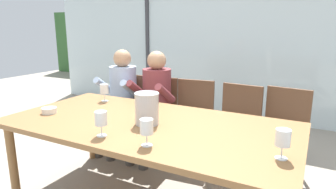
{
  "coord_description": "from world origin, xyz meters",
  "views": [
    {
      "loc": [
        1.15,
        -1.83,
        1.45
      ],
      "look_at": [
        0.0,
        0.35,
        0.88
      ],
      "focal_mm": 30.8,
      "sensor_mm": 36.0,
      "label": 1
    }
  ],
  "objects_px": {
    "wine_glass_by_left_taster": "(101,119)",
    "chair_left_of_center": "(157,110)",
    "dining_table": "(147,129)",
    "wine_glass_center_pour": "(104,90)",
    "chair_near_window_right": "(283,127)",
    "person_maroon_top": "(153,98)",
    "tasting_bowl": "(49,110)",
    "chair_right_of_center": "(237,122)",
    "ice_bucket_primary": "(147,108)",
    "chair_center": "(193,114)",
    "wine_glass_by_right_taster": "(283,139)",
    "person_pale_blue_shirt": "(120,94)",
    "chair_near_curtain": "(127,105)",
    "wine_glass_near_bucket": "(147,128)"
  },
  "relations": [
    {
      "from": "wine_glass_by_left_taster",
      "to": "chair_left_of_center",
      "type": "bearing_deg",
      "value": 104.4
    },
    {
      "from": "dining_table",
      "to": "wine_glass_center_pour",
      "type": "bearing_deg",
      "value": 153.54
    },
    {
      "from": "chair_near_window_right",
      "to": "wine_glass_center_pour",
      "type": "distance_m",
      "value": 1.79
    },
    {
      "from": "person_maroon_top",
      "to": "tasting_bowl",
      "type": "relative_size",
      "value": 9.58
    },
    {
      "from": "chair_right_of_center",
      "to": "ice_bucket_primary",
      "type": "distance_m",
      "value": 1.16
    },
    {
      "from": "person_maroon_top",
      "to": "ice_bucket_primary",
      "type": "distance_m",
      "value": 1.02
    },
    {
      "from": "chair_center",
      "to": "wine_glass_by_right_taster",
      "type": "relative_size",
      "value": 5.1
    },
    {
      "from": "chair_center",
      "to": "person_pale_blue_shirt",
      "type": "relative_size",
      "value": 0.74
    },
    {
      "from": "chair_left_of_center",
      "to": "wine_glass_by_right_taster",
      "type": "height_order",
      "value": "wine_glass_by_right_taster"
    },
    {
      "from": "chair_right_of_center",
      "to": "person_maroon_top",
      "type": "height_order",
      "value": "person_maroon_top"
    },
    {
      "from": "ice_bucket_primary",
      "to": "wine_glass_center_pour",
      "type": "bearing_deg",
      "value": 151.88
    },
    {
      "from": "chair_near_curtain",
      "to": "wine_glass_center_pour",
      "type": "height_order",
      "value": "wine_glass_center_pour"
    },
    {
      "from": "wine_glass_by_left_taster",
      "to": "wine_glass_center_pour",
      "type": "xyz_separation_m",
      "value": [
        -0.61,
        0.76,
        0.0
      ]
    },
    {
      "from": "wine_glass_near_bucket",
      "to": "wine_glass_by_right_taster",
      "type": "relative_size",
      "value": 1.0
    },
    {
      "from": "chair_center",
      "to": "wine_glass_by_left_taster",
      "type": "distance_m",
      "value": 1.45
    },
    {
      "from": "chair_right_of_center",
      "to": "wine_glass_near_bucket",
      "type": "xyz_separation_m",
      "value": [
        -0.23,
        -1.37,
        0.33
      ]
    },
    {
      "from": "chair_near_window_right",
      "to": "wine_glass_by_left_taster",
      "type": "bearing_deg",
      "value": -117.96
    },
    {
      "from": "chair_right_of_center",
      "to": "person_pale_blue_shirt",
      "type": "xyz_separation_m",
      "value": [
        -1.38,
        -0.13,
        0.17
      ]
    },
    {
      "from": "chair_near_window_right",
      "to": "wine_glass_near_bucket",
      "type": "bearing_deg",
      "value": -107.19
    },
    {
      "from": "chair_near_window_right",
      "to": "wine_glass_by_left_taster",
      "type": "distance_m",
      "value": 1.78
    },
    {
      "from": "chair_center",
      "to": "wine_glass_near_bucket",
      "type": "bearing_deg",
      "value": -84.13
    },
    {
      "from": "person_pale_blue_shirt",
      "to": "ice_bucket_primary",
      "type": "bearing_deg",
      "value": -43.37
    },
    {
      "from": "chair_near_curtain",
      "to": "wine_glass_by_left_taster",
      "type": "height_order",
      "value": "wine_glass_by_left_taster"
    },
    {
      "from": "tasting_bowl",
      "to": "ice_bucket_primary",
      "type": "bearing_deg",
      "value": 9.8
    },
    {
      "from": "chair_near_window_right",
      "to": "chair_center",
      "type": "bearing_deg",
      "value": -171.52
    },
    {
      "from": "chair_near_curtain",
      "to": "ice_bucket_primary",
      "type": "bearing_deg",
      "value": -52.11
    },
    {
      "from": "chair_center",
      "to": "ice_bucket_primary",
      "type": "height_order",
      "value": "ice_bucket_primary"
    },
    {
      "from": "chair_near_curtain",
      "to": "chair_right_of_center",
      "type": "bearing_deg",
      "value": -4.36
    },
    {
      "from": "chair_right_of_center",
      "to": "wine_glass_by_left_taster",
      "type": "distance_m",
      "value": 1.53
    },
    {
      "from": "chair_right_of_center",
      "to": "wine_glass_near_bucket",
      "type": "height_order",
      "value": "wine_glass_near_bucket"
    },
    {
      "from": "chair_near_curtain",
      "to": "chair_near_window_right",
      "type": "relative_size",
      "value": 1.0
    },
    {
      "from": "dining_table",
      "to": "wine_glass_center_pour",
      "type": "height_order",
      "value": "wine_glass_center_pour"
    },
    {
      "from": "chair_left_of_center",
      "to": "wine_glass_by_right_taster",
      "type": "distance_m",
      "value": 1.92
    },
    {
      "from": "chair_near_window_right",
      "to": "wine_glass_center_pour",
      "type": "xyz_separation_m",
      "value": [
        -1.63,
        -0.65,
        0.33
      ]
    },
    {
      "from": "tasting_bowl",
      "to": "wine_glass_by_left_taster",
      "type": "distance_m",
      "value": 0.79
    },
    {
      "from": "chair_near_window_right",
      "to": "tasting_bowl",
      "type": "bearing_deg",
      "value": -137.86
    },
    {
      "from": "chair_right_of_center",
      "to": "person_maroon_top",
      "type": "relative_size",
      "value": 0.74
    },
    {
      "from": "chair_right_of_center",
      "to": "chair_left_of_center",
      "type": "bearing_deg",
      "value": -174.19
    },
    {
      "from": "person_maroon_top",
      "to": "chair_near_curtain",
      "type": "bearing_deg",
      "value": 168.91
    },
    {
      "from": "chair_near_curtain",
      "to": "chair_near_window_right",
      "type": "bearing_deg",
      "value": -3.24
    },
    {
      "from": "person_maroon_top",
      "to": "wine_glass_near_bucket",
      "type": "relative_size",
      "value": 6.94
    },
    {
      "from": "chair_center",
      "to": "wine_glass_by_left_taster",
      "type": "xyz_separation_m",
      "value": [
        -0.08,
        -1.41,
        0.33
      ]
    },
    {
      "from": "chair_near_window_right",
      "to": "wine_glass_center_pour",
      "type": "relative_size",
      "value": 5.1
    },
    {
      "from": "dining_table",
      "to": "ice_bucket_primary",
      "type": "height_order",
      "value": "ice_bucket_primary"
    },
    {
      "from": "dining_table",
      "to": "chair_center",
      "type": "distance_m",
      "value": 1.02
    },
    {
      "from": "chair_right_of_center",
      "to": "ice_bucket_primary",
      "type": "xyz_separation_m",
      "value": [
        -0.45,
        -1.02,
        0.34
      ]
    },
    {
      "from": "wine_glass_center_pour",
      "to": "wine_glass_by_right_taster",
      "type": "xyz_separation_m",
      "value": [
        1.74,
        -0.56,
        0.0
      ]
    },
    {
      "from": "tasting_bowl",
      "to": "chair_right_of_center",
      "type": "bearing_deg",
      "value": 41.04
    },
    {
      "from": "chair_near_curtain",
      "to": "tasting_bowl",
      "type": "bearing_deg",
      "value": -93.31
    },
    {
      "from": "chair_near_curtain",
      "to": "wine_glass_near_bucket",
      "type": "height_order",
      "value": "wine_glass_near_bucket"
    }
  ]
}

